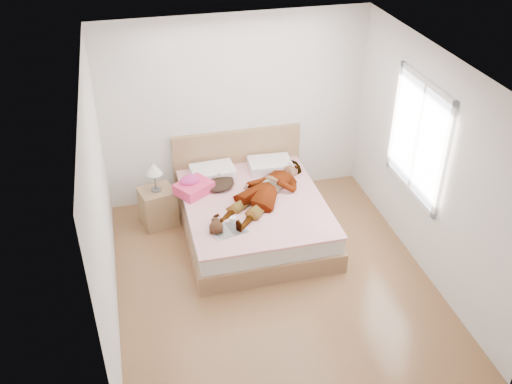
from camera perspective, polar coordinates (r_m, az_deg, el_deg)
ground at (r=6.81m, az=1.73°, el=-8.75°), size 4.00×4.00×0.00m
woman at (r=7.26m, az=0.94°, el=0.41°), size 1.67×1.65×0.24m
hair at (r=7.57m, az=-4.10°, el=1.16°), size 0.61×0.69×0.09m
phone at (r=7.48m, az=-3.54°, el=1.79°), size 0.09×0.09×0.05m
room_shell at (r=6.80m, az=15.89°, el=5.17°), size 4.00×4.00×4.00m
bed at (r=7.43m, az=-0.34°, el=-2.00°), size 1.80×2.08×1.00m
towel at (r=7.38m, az=-6.33°, el=0.59°), size 0.56×0.53×0.23m
magazine at (r=6.71m, az=-2.68°, el=-3.80°), size 0.46×0.36×0.02m
coffee_mug at (r=6.80m, az=-2.29°, el=-2.84°), size 0.11×0.08×0.09m
plush_toy at (r=6.67m, az=-4.02°, el=-3.43°), size 0.19×0.26×0.14m
nightstand at (r=7.64m, az=-9.80°, el=-1.19°), size 0.51×0.47×0.92m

